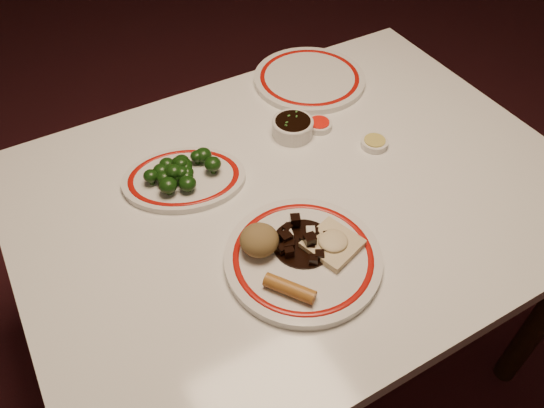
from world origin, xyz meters
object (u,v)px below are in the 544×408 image
Objects in this scene: stirfry_heap at (304,241)px; broccoli_pile at (180,171)px; dining_table at (299,215)px; main_plate at (303,258)px; rice_mound at (259,240)px; spring_roll at (290,288)px; broccoli_plate at (184,179)px; soy_bowl at (293,128)px; fried_wonton at (333,243)px.

broccoli_pile reaches higher than stirfry_heap.
main_plate is (-0.10, -0.17, 0.10)m from dining_table.
rice_mound is 0.11m from spring_roll.
broccoli_pile reaches higher than main_plate.
dining_table is 3.72× the size of broccoli_plate.
broccoli_pile is at bearing -175.66° from soy_bowl.
spring_roll and fried_wonton have the same top height.
main_plate is at bearing -70.42° from broccoli_plate.
stirfry_heap is (0.08, 0.08, -0.00)m from spring_roll.
broccoli_plate is (-0.05, 0.26, -0.04)m from rice_mound.
soy_bowl reaches higher than dining_table.
soy_bowl is (0.30, 0.02, -0.02)m from broccoli_pile.
broccoli_plate is (-0.05, 0.37, -0.02)m from spring_roll.
rice_mound is 0.23× the size of broccoli_plate.
main_plate is 1.12× the size of broccoli_plate.
fried_wonton is (-0.04, -0.18, 0.12)m from dining_table.
broccoli_pile is at bearing -162.52° from broccoli_plate.
fried_wonton is 0.71× the size of broccoli_pile.
main_plate is at bearing -69.33° from broccoli_pile.
rice_mound is 0.62× the size of stirfry_heap.
rice_mound is 0.26m from broccoli_pile.
stirfry_heap is (-0.04, 0.03, -0.00)m from fried_wonton.
rice_mound is 0.46× the size of broccoli_pile.
main_plate is at bearing -40.71° from rice_mound.
stirfry_heap is 0.74× the size of broccoli_pile.
broccoli_pile reaches higher than dining_table.
dining_table is at bearing -33.65° from broccoli_plate.
main_plate is 0.03m from stirfry_heap.
spring_roll is 0.98× the size of soy_bowl.
soy_bowl is at bearing 4.34° from broccoli_pile.
rice_mound reaches higher than broccoli_plate.
rice_mound is 0.78× the size of spring_roll.
soy_bowl is (0.12, 0.34, -0.01)m from fried_wonton.
stirfry_heap is 0.32m from broccoli_pile.
broccoli_plate is at bearing 109.58° from main_plate.
main_plate is at bearing -120.22° from dining_table.
spring_roll is 0.46m from soy_bowl.
stirfry_heap is (0.08, -0.03, -0.02)m from rice_mound.
stirfry_heap is 0.35m from soy_bowl.
spring_roll is at bearing -134.70° from stirfry_heap.
rice_mound is at bearing -131.01° from soy_bowl.
broccoli_pile is at bearing 110.67° from main_plate.
dining_table is at bearing 77.53° from fried_wonton.
soy_bowl is (0.24, 0.28, -0.02)m from rice_mound.
main_plate is at bearing 6.83° from spring_roll.
broccoli_plate is (-0.21, 0.14, 0.10)m from dining_table.
rice_mound is 0.77× the size of soy_bowl.
dining_table is 0.29m from broccoli_pile.
main_plate is 4.81× the size of rice_mound.
dining_table is 12.55× the size of spring_roll.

